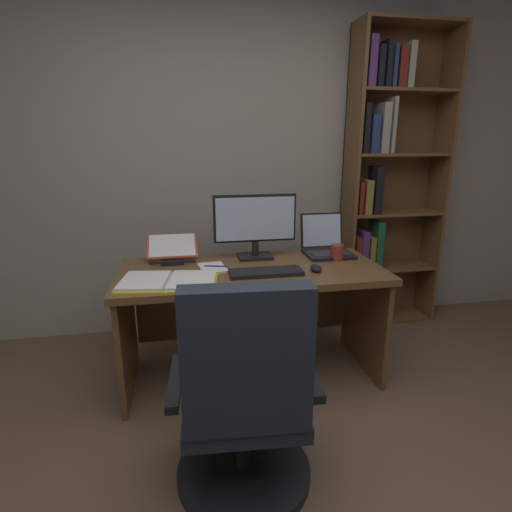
% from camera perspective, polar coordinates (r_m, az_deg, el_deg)
% --- Properties ---
extents(wall_back, '(5.40, 0.12, 2.83)m').
position_cam_1_polar(wall_back, '(3.16, -2.94, 15.14)').
color(wall_back, '#A89E8E').
rests_on(wall_back, ground).
extents(desk, '(1.58, 0.70, 0.73)m').
position_cam_1_polar(desk, '(2.55, -0.90, -5.57)').
color(desk, brown).
rests_on(desk, ground).
extents(bookshelf, '(0.77, 0.28, 2.28)m').
position_cam_1_polar(bookshelf, '(3.33, 17.73, 9.33)').
color(bookshelf, brown).
rests_on(bookshelf, ground).
extents(office_chair, '(0.64, 0.60, 0.99)m').
position_cam_1_polar(office_chair, '(1.74, -1.60, -20.84)').
color(office_chair, black).
rests_on(office_chair, ground).
extents(monitor, '(0.54, 0.16, 0.41)m').
position_cam_1_polar(monitor, '(2.58, -0.13, 4.31)').
color(monitor, black).
rests_on(monitor, desk).
extents(laptop, '(0.30, 0.31, 0.26)m').
position_cam_1_polar(laptop, '(2.75, 9.95, 1.42)').
color(laptop, black).
rests_on(laptop, desk).
extents(keyboard, '(0.42, 0.15, 0.02)m').
position_cam_1_polar(keyboard, '(2.31, 1.43, -2.33)').
color(keyboard, black).
rests_on(keyboard, desk).
extents(computer_mouse, '(0.06, 0.10, 0.04)m').
position_cam_1_polar(computer_mouse, '(2.38, 8.51, -1.71)').
color(computer_mouse, black).
rests_on(computer_mouse, desk).
extents(reading_stand_with_book, '(0.31, 0.25, 0.15)m').
position_cam_1_polar(reading_stand_with_book, '(2.62, -11.80, 1.01)').
color(reading_stand_with_book, black).
rests_on(reading_stand_with_book, desk).
extents(open_binder, '(0.56, 0.38, 0.02)m').
position_cam_1_polar(open_binder, '(2.22, -12.35, -3.51)').
color(open_binder, yellow).
rests_on(open_binder, desk).
extents(notepad, '(0.18, 0.23, 0.01)m').
position_cam_1_polar(notepad, '(2.43, -6.19, -1.66)').
color(notepad, white).
rests_on(notepad, desk).
extents(pen, '(0.14, 0.05, 0.01)m').
position_cam_1_polar(pen, '(2.42, -5.73, -1.43)').
color(pen, navy).
rests_on(pen, notepad).
extents(coffee_mug, '(0.08, 0.08, 0.10)m').
position_cam_1_polar(coffee_mug, '(2.63, 11.44, 0.52)').
color(coffee_mug, maroon).
rests_on(coffee_mug, desk).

